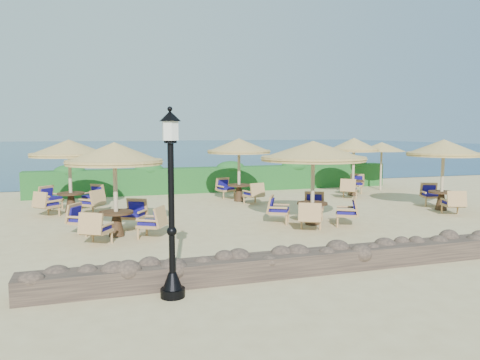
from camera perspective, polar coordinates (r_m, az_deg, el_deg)
ground at (r=16.38m, az=4.46°, el=-4.44°), size 120.00×120.00×0.00m
sea at (r=85.17m, az=-13.79°, el=3.83°), size 160.00×160.00×0.00m
hedge at (r=23.05m, az=-2.35°, el=0.11°), size 18.00×0.90×1.20m
stone_wall at (r=10.99m, az=16.99°, el=-8.72°), size 15.00×0.65×0.44m
lamp_post at (r=8.32m, az=-8.36°, el=-3.83°), size 0.44×0.44×3.31m
extra_parasol at (r=24.47m, az=16.89°, el=3.88°), size 2.30×2.30×2.41m
cafe_set_0 at (r=13.50m, az=-14.99°, el=0.83°), size 2.76×2.76×2.65m
cafe_set_1 at (r=14.86m, az=8.89°, el=1.98°), size 3.33×3.33×2.65m
cafe_set_2 at (r=18.97m, az=23.54°, el=2.56°), size 2.69×2.87×2.65m
cafe_set_3 at (r=18.13m, az=-20.06°, el=2.03°), size 2.80×2.80×2.65m
cafe_set_4 at (r=19.65m, az=-0.13°, el=3.15°), size 2.69×2.88×2.65m
cafe_set_5 at (r=22.01m, az=13.68°, el=3.02°), size 2.35×2.59×2.65m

